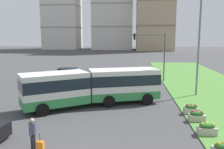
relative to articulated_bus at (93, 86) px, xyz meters
The scene contains 9 objects.
articulated_bus is the anchor object (origin of this frame).
car_white_van 13.50m from the articulated_bus, 114.08° to the left, with size 4.40×2.02×1.58m.
pedestrian_crossing 8.64m from the articulated_bus, 101.90° to the right, with size 0.36×0.58×1.74m.
rolling_suitcase 8.83m from the articulated_bus, 98.73° to the right, with size 0.37×0.25×0.97m.
flower_planter_1 9.77m from the articulated_bus, 36.21° to the right, with size 1.10×0.56×0.74m.
flower_planter_2 8.61m from the articulated_bus, 23.48° to the right, with size 1.10×0.56×0.74m.
flower_planter_3 8.11m from the articulated_bus, 12.86° to the right, with size 1.10×0.56×0.74m.
traffic_light_far_right 13.33m from the articulated_bus, 62.41° to the left, with size 4.26×0.28×6.25m.
streetlight_median 11.31m from the articulated_bus, 23.73° to the left, with size 0.70×0.28×10.19m.
Camera 1 is at (2.77, -9.35, 5.88)m, focal length 38.42 mm.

